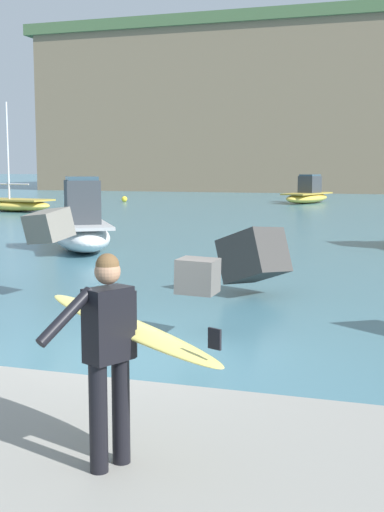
{
  "coord_description": "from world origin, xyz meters",
  "views": [
    {
      "loc": [
        3.79,
        -8.87,
        2.7
      ],
      "look_at": [
        0.75,
        0.5,
        1.4
      ],
      "focal_mm": 47.89,
      "sensor_mm": 36.0,
      "label": 1
    }
  ],
  "objects": [
    {
      "name": "ground_plane",
      "position": [
        0.0,
        0.0,
        0.0
      ],
      "size": [
        400.0,
        400.0,
        0.0
      ],
      "primitive_type": "plane",
      "color": "#42707F"
    },
    {
      "name": "boat_near_centre",
      "position": [
        -3.63,
        41.71,
        0.63
      ],
      "size": [
        3.51,
        5.81,
        2.11
      ],
      "color": "#EAC64C",
      "rests_on": "ground"
    },
    {
      "name": "breakwater_jetty",
      "position": [
        -1.59,
        2.14,
        1.07
      ],
      "size": [
        25.36,
        7.79,
        2.39
      ],
      "color": "gray",
      "rests_on": "ground"
    },
    {
      "name": "boat_mid_left",
      "position": [
        -19.08,
        26.96,
        0.43
      ],
      "size": [
        5.31,
        2.89,
        6.49
      ],
      "color": "#EAC64C",
      "rests_on": "ground"
    },
    {
      "name": "boat_near_left",
      "position": [
        -6.29,
        10.77,
        0.73
      ],
      "size": [
        3.86,
        4.69,
        2.38
      ],
      "color": "white",
      "rests_on": "ground"
    },
    {
      "name": "surfer_with_board",
      "position": [
        1.52,
        -3.88,
        1.28
      ],
      "size": [
        2.05,
        1.52,
        1.78
      ],
      "color": "black",
      "rests_on": "walkway_path"
    },
    {
      "name": "mooring_buoy_inner",
      "position": [
        -17.14,
        39.0,
        0.22
      ],
      "size": [
        0.44,
        0.44,
        0.44
      ],
      "color": "yellow",
      "rests_on": "ground"
    }
  ]
}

